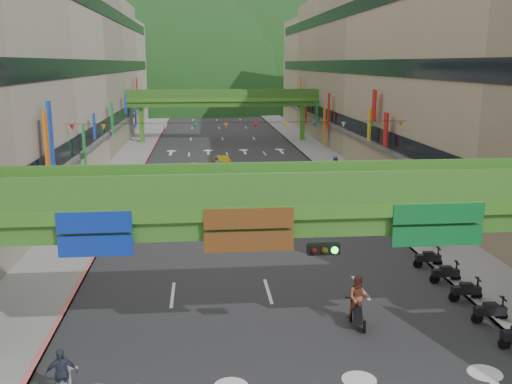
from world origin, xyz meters
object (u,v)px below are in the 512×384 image
overpass_near (318,224)px  pedestrian_red (432,234)px  car_yellow (223,162)px  scooter_rider_mid (358,301)px  car_silver (192,170)px

overpass_near → pedestrian_red: 15.97m
car_yellow → pedestrian_red: (11.14, -26.43, 0.14)m
overpass_near → car_yellow: size_ratio=6.42×
overpass_near → pedestrian_red: (9.37, 12.18, -4.32)m
scooter_rider_mid → car_yellow: 36.23m
car_yellow → overpass_near: bearing=-94.6°
overpass_near → pedestrian_red: overpass_near is taller
scooter_rider_mid → car_yellow: scooter_rider_mid is taller
car_silver → car_yellow: 4.85m
overpass_near → car_silver: bearing=98.0°
scooter_rider_mid → pedestrian_red: 11.91m
overpass_near → scooter_rider_mid: overpass_near is taller
car_silver → pedestrian_red: bearing=-57.8°
overpass_near → car_silver: 35.57m
overpass_near → car_silver: overpass_near is taller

